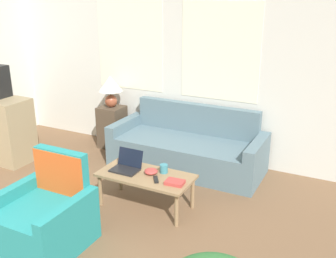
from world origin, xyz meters
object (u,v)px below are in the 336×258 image
Objects in this scene: table_lamp at (110,87)px; book_red at (175,182)px; laptop at (127,165)px; tv_remote at (156,179)px; cup_navy at (164,169)px; coffee_table at (146,178)px; snack_bowl at (151,171)px; couch at (188,149)px; armchair at (46,219)px.

table_lamp is 2.32× the size of book_red.
laptop is 0.44m from tv_remote.
cup_navy is at bearing 15.95° from laptop.
cup_navy is at bearing 140.30° from book_red.
book_red is at bearing -38.67° from table_lamp.
coffee_table is 6.99× the size of snack_bowl.
couch is 1.30m from tv_remote.
couch is 1.34m from book_red.
laptop is at bearing -49.96° from table_lamp.
armchair is at bearing -102.23° from couch.
cup_navy reaches higher than coffee_table.
armchair reaches higher than coffee_table.
laptop is at bearing -174.36° from snack_bowl.
cup_navy is (0.16, 0.13, 0.09)m from coffee_table.
coffee_table is 3.41× the size of laptop.
book_red is at bearing 47.41° from armchair.
cup_navy is 0.64× the size of tv_remote.
armchair is at bearing -117.18° from snack_bowl.
laptop reaches higher than tv_remote.
tv_remote is at bearing -24.06° from coffee_table.
snack_bowl is 1.02× the size of tv_remote.
couch is 13.95× the size of tv_remote.
tv_remote is (1.55, -1.43, -0.55)m from table_lamp.
coffee_table is 0.40m from book_red.
laptop is 3.23× the size of cup_navy.
cup_navy is (1.54, -1.22, -0.52)m from table_lamp.
book_red is (0.34, -0.10, -0.01)m from snack_bowl.
armchair is at bearing -116.14° from coffee_table.
coffee_table is 11.03× the size of cup_navy.
couch is 1.96× the size of coffee_table.
armchair reaches higher than book_red.
snack_bowl is (-0.11, -0.09, -0.02)m from cup_navy.
coffee_table is 0.10m from snack_bowl.
couch is at bearing 91.04° from coffee_table.
snack_bowl is (1.42, -1.31, -0.54)m from table_lamp.
table_lamp is at bearing 110.13° from armchair.
armchair is 0.82× the size of coffee_table.
tv_remote is at bearing -86.34° from cup_navy.
coffee_table is at bearing -88.96° from couch.
coffee_table is at bearing 63.86° from armchair.
laptop is at bearing 177.10° from coffee_table.
armchair reaches higher than cup_navy.
snack_bowl is at bearing 5.64° from laptop.
armchair is at bearing -69.87° from table_lamp.
book_red is at bearing -72.09° from couch.
table_lamp is 3.21× the size of tv_remote.
laptop reaches higher than cup_navy.
laptop is (-0.25, 0.01, 0.10)m from coffee_table.
table_lamp reaches higher than laptop.
couch is 2.29m from armchair.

